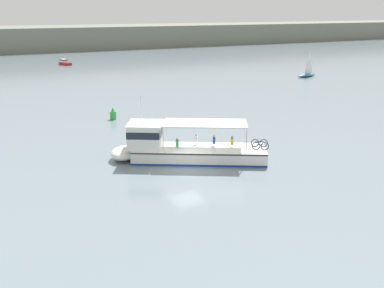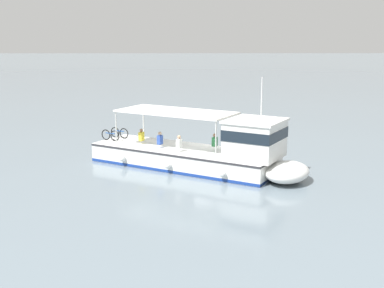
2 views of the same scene
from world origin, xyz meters
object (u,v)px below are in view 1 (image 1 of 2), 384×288
Objects in this scene: sailboat_far_left at (307,74)px; ferry_main at (180,148)px; channel_buoy at (113,114)px; motorboat_off_stern at (65,62)px.

ferry_main is at bearing -142.76° from sailboat_far_left.
sailboat_far_left is at bearing 20.39° from channel_buoy.
ferry_main is 3.27× the size of motorboat_off_stern.
sailboat_far_left is 53.47m from motorboat_off_stern.
motorboat_off_stern is at bearing 84.29° from ferry_main.
ferry_main is at bearing -89.40° from channel_buoy.
motorboat_off_stern is at bearing 131.34° from sailboat_far_left.
ferry_main is 72.88m from motorboat_off_stern.
sailboat_far_left reaches higher than ferry_main.
sailboat_far_left reaches higher than channel_buoy.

